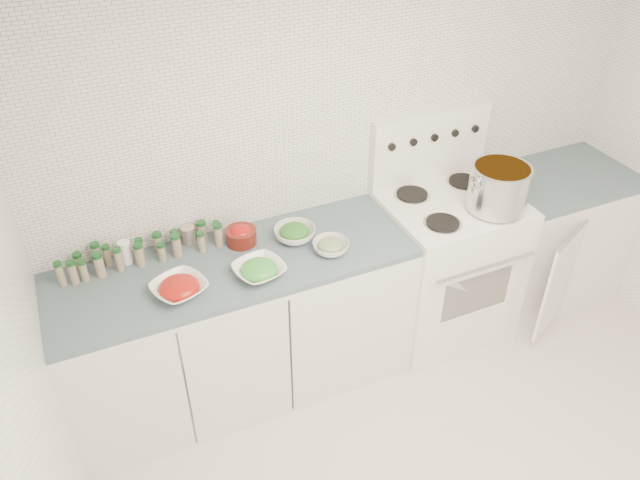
% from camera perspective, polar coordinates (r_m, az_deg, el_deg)
% --- Properties ---
extents(room_walls, '(3.54, 3.04, 2.52)m').
position_cam_1_polar(room_walls, '(2.29, 20.49, -0.57)').
color(room_walls, white).
rests_on(room_walls, ground).
extents(counter_left, '(1.85, 0.62, 0.90)m').
position_cam_1_polar(counter_left, '(3.46, -7.31, -7.95)').
color(counter_left, white).
rests_on(counter_left, ground).
extents(stove, '(0.76, 0.70, 1.36)m').
position_cam_1_polar(stove, '(3.88, 11.25, -1.94)').
color(stove, white).
rests_on(stove, ground).
extents(counter_right, '(0.89, 0.80, 0.90)m').
position_cam_1_polar(counter_right, '(4.37, 20.17, 0.36)').
color(counter_right, white).
rests_on(counter_right, ground).
extents(stock_pot, '(0.35, 0.33, 0.25)m').
position_cam_1_polar(stock_pot, '(3.54, 16.06, 4.78)').
color(stock_pot, silver).
rests_on(stock_pot, stove).
extents(bowl_tomato, '(0.32, 0.32, 0.08)m').
position_cam_1_polar(bowl_tomato, '(3.01, -12.75, -4.28)').
color(bowl_tomato, white).
rests_on(bowl_tomato, counter_left).
extents(bowl_snowpea, '(0.29, 0.29, 0.08)m').
position_cam_1_polar(bowl_snowpea, '(3.06, -5.58, -2.72)').
color(bowl_snowpea, white).
rests_on(bowl_snowpea, counter_left).
extents(bowl_broccoli, '(0.23, 0.23, 0.09)m').
position_cam_1_polar(bowl_broccoli, '(3.28, -2.33, 0.67)').
color(bowl_broccoli, white).
rests_on(bowl_broccoli, counter_left).
extents(bowl_zucchini, '(0.19, 0.19, 0.08)m').
position_cam_1_polar(bowl_zucchini, '(3.20, 1.00, -0.57)').
color(bowl_zucchini, white).
rests_on(bowl_zucchini, counter_left).
extents(bowl_pepper, '(0.16, 0.16, 0.10)m').
position_cam_1_polar(bowl_pepper, '(3.28, -7.23, 0.46)').
color(bowl_pepper, '#55160E').
rests_on(bowl_pepper, counter_left).
extents(salt_canister, '(0.08, 0.08, 0.12)m').
position_cam_1_polar(salt_canister, '(3.26, -17.37, -1.07)').
color(salt_canister, white).
rests_on(salt_canister, counter_left).
extents(tin_can, '(0.09, 0.09, 0.10)m').
position_cam_1_polar(tin_can, '(3.32, -11.93, 0.44)').
color(tin_can, '#A99E8F').
rests_on(tin_can, counter_left).
extents(spice_cluster, '(0.83, 0.14, 0.14)m').
position_cam_1_polar(spice_cluster, '(3.24, -16.04, -0.99)').
color(spice_cluster, gray).
rests_on(spice_cluster, counter_left).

